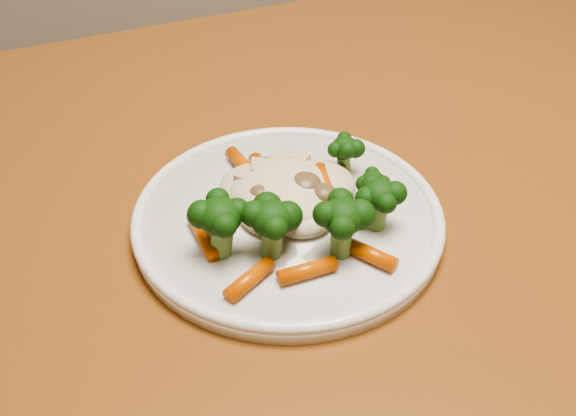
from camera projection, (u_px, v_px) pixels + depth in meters
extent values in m
cube|color=brown|center=(199.00, 279.00, 0.57)|extent=(1.44, 1.13, 0.04)
cube|color=brown|center=(474.00, 206.00, 1.24)|extent=(0.07, 0.07, 0.71)
cylinder|color=white|center=(288.00, 221.00, 0.58)|extent=(0.25, 0.25, 0.01)
ellipsoid|color=beige|center=(285.00, 183.00, 0.58)|extent=(0.11, 0.10, 0.04)
ellipsoid|color=black|center=(221.00, 230.00, 0.53)|extent=(0.05, 0.05, 0.05)
ellipsoid|color=black|center=(272.00, 232.00, 0.53)|extent=(0.05, 0.05, 0.04)
ellipsoid|color=black|center=(342.00, 230.00, 0.53)|extent=(0.05, 0.05, 0.05)
ellipsoid|color=black|center=(379.00, 206.00, 0.56)|extent=(0.04, 0.04, 0.04)
ellipsoid|color=black|center=(372.00, 190.00, 0.58)|extent=(0.03, 0.03, 0.03)
ellipsoid|color=black|center=(344.00, 157.00, 0.62)|extent=(0.04, 0.04, 0.03)
cylinder|color=#CD5204|center=(260.00, 175.00, 0.61)|extent=(0.01, 0.05, 0.01)
cylinder|color=#CD5204|center=(275.00, 163.00, 0.63)|extent=(0.04, 0.03, 0.01)
cylinder|color=#CD5204|center=(322.00, 174.00, 0.61)|extent=(0.04, 0.02, 0.01)
cylinder|color=#CD5204|center=(204.00, 236.00, 0.55)|extent=(0.02, 0.05, 0.01)
cylinder|color=#CD5204|center=(249.00, 279.00, 0.52)|extent=(0.04, 0.04, 0.01)
cylinder|color=#CD5204|center=(307.00, 271.00, 0.52)|extent=(0.05, 0.02, 0.01)
cylinder|color=#CD5204|center=(370.00, 254.00, 0.54)|extent=(0.04, 0.04, 0.01)
cylinder|color=#CD5204|center=(324.00, 183.00, 0.58)|extent=(0.01, 0.04, 0.01)
cylinder|color=#CD5204|center=(258.00, 174.00, 0.59)|extent=(0.03, 0.04, 0.01)
cylinder|color=#CD5204|center=(244.00, 166.00, 0.62)|extent=(0.03, 0.05, 0.01)
ellipsoid|color=brown|center=(300.00, 187.00, 0.58)|extent=(0.02, 0.02, 0.02)
ellipsoid|color=brown|center=(324.00, 194.00, 0.57)|extent=(0.02, 0.02, 0.01)
ellipsoid|color=brown|center=(261.00, 194.00, 0.57)|extent=(0.02, 0.02, 0.01)
ellipsoid|color=brown|center=(282.00, 222.00, 0.54)|extent=(0.03, 0.03, 0.02)
ellipsoid|color=brown|center=(305.00, 186.00, 0.58)|extent=(0.03, 0.03, 0.02)
cube|color=tan|center=(277.00, 165.00, 0.60)|extent=(0.03, 0.02, 0.01)
cube|color=tan|center=(295.00, 162.00, 0.61)|extent=(0.03, 0.03, 0.01)
cube|color=tan|center=(245.00, 176.00, 0.59)|extent=(0.02, 0.02, 0.01)
cube|color=tan|center=(265.00, 170.00, 0.60)|extent=(0.03, 0.02, 0.01)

